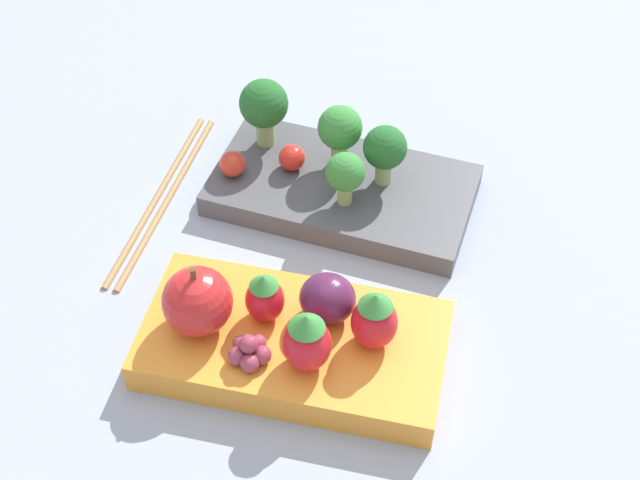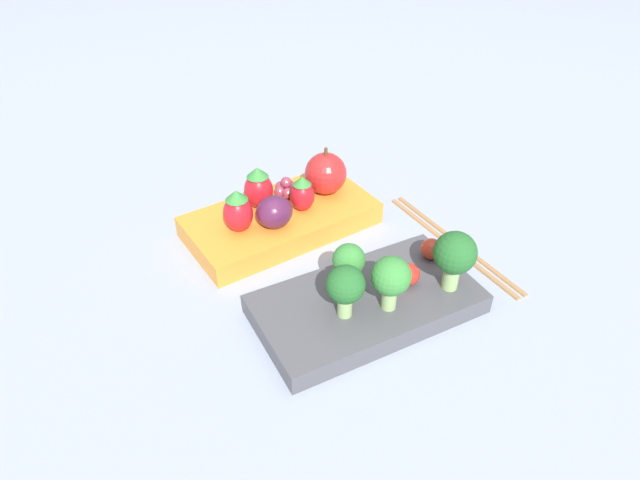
{
  "view_description": "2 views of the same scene",
  "coord_description": "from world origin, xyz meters",
  "px_view_note": "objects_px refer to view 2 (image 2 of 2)",
  "views": [
    {
      "loc": [
        0.1,
        -0.44,
        0.53
      ],
      "look_at": [
        -0.01,
        0.0,
        0.04
      ],
      "focal_mm": 50.0,
      "sensor_mm": 36.0,
      "label": 1
    },
    {
      "loc": [
        0.24,
        0.4,
        0.39
      ],
      "look_at": [
        -0.01,
        0.0,
        0.04
      ],
      "focal_mm": 32.0,
      "sensor_mm": 36.0,
      "label": 2
    }
  ],
  "objects_px": {
    "broccoli_floret_0": "(346,286)",
    "broccoli_floret_1": "(455,255)",
    "strawberry_0": "(258,188)",
    "broccoli_floret_3": "(349,261)",
    "apple": "(326,173)",
    "bento_box_fruit": "(281,220)",
    "strawberry_2": "(238,211)",
    "plum": "(274,212)",
    "chopsticks_pair": "(453,242)",
    "cherry_tomato_1": "(409,274)",
    "bento_box_savoury": "(367,304)",
    "broccoli_floret_2": "(391,278)",
    "strawberry_1": "(302,194)",
    "cherry_tomato_0": "(431,249)",
    "grape_cluster": "(286,188)"
  },
  "relations": [
    {
      "from": "broccoli_floret_0",
      "to": "broccoli_floret_1",
      "type": "height_order",
      "value": "broccoli_floret_1"
    },
    {
      "from": "broccoli_floret_1",
      "to": "strawberry_0",
      "type": "xyz_separation_m",
      "value": [
        0.09,
        -0.22,
        -0.01
      ]
    },
    {
      "from": "broccoli_floret_3",
      "to": "apple",
      "type": "height_order",
      "value": "apple"
    },
    {
      "from": "broccoli_floret_3",
      "to": "bento_box_fruit",
      "type": "bearing_deg",
      "value": -91.49
    },
    {
      "from": "apple",
      "to": "strawberry_2",
      "type": "xyz_separation_m",
      "value": [
        0.12,
        0.02,
        -0.0
      ]
    },
    {
      "from": "plum",
      "to": "chopsticks_pair",
      "type": "height_order",
      "value": "plum"
    },
    {
      "from": "chopsticks_pair",
      "to": "apple",
      "type": "bearing_deg",
      "value": -57.95
    },
    {
      "from": "broccoli_floret_3",
      "to": "cherry_tomato_1",
      "type": "xyz_separation_m",
      "value": [
        -0.05,
        0.03,
        -0.02
      ]
    },
    {
      "from": "bento_box_savoury",
      "to": "apple",
      "type": "xyz_separation_m",
      "value": [
        -0.06,
        -0.17,
        0.04
      ]
    },
    {
      "from": "broccoli_floret_0",
      "to": "broccoli_floret_2",
      "type": "distance_m",
      "value": 0.04
    },
    {
      "from": "broccoli_floret_1",
      "to": "broccoli_floret_3",
      "type": "height_order",
      "value": "broccoli_floret_1"
    },
    {
      "from": "broccoli_floret_3",
      "to": "strawberry_1",
      "type": "height_order",
      "value": "same"
    },
    {
      "from": "bento_box_savoury",
      "to": "strawberry_2",
      "type": "distance_m",
      "value": 0.17
    },
    {
      "from": "bento_box_fruit",
      "to": "broccoli_floret_0",
      "type": "height_order",
      "value": "broccoli_floret_0"
    },
    {
      "from": "bento_box_savoury",
      "to": "broccoli_floret_1",
      "type": "xyz_separation_m",
      "value": [
        -0.08,
        0.03,
        0.05
      ]
    },
    {
      "from": "broccoli_floret_2",
      "to": "cherry_tomato_1",
      "type": "xyz_separation_m",
      "value": [
        -0.04,
        -0.02,
        -0.02
      ]
    },
    {
      "from": "broccoli_floret_1",
      "to": "broccoli_floret_2",
      "type": "bearing_deg",
      "value": -7.89
    },
    {
      "from": "cherry_tomato_1",
      "to": "strawberry_1",
      "type": "relative_size",
      "value": 0.52
    },
    {
      "from": "broccoli_floret_0",
      "to": "broccoli_floret_2",
      "type": "xyz_separation_m",
      "value": [
        -0.04,
        0.01,
        0.0
      ]
    },
    {
      "from": "broccoli_floret_2",
      "to": "broccoli_floret_1",
      "type": "bearing_deg",
      "value": 172.11
    },
    {
      "from": "broccoli_floret_0",
      "to": "apple",
      "type": "height_order",
      "value": "apple"
    },
    {
      "from": "cherry_tomato_0",
      "to": "plum",
      "type": "relative_size",
      "value": 0.55
    },
    {
      "from": "broccoli_floret_1",
      "to": "apple",
      "type": "relative_size",
      "value": 1.08
    },
    {
      "from": "broccoli_floret_0",
      "to": "broccoli_floret_2",
      "type": "height_order",
      "value": "broccoli_floret_2"
    },
    {
      "from": "broccoli_floret_0",
      "to": "cherry_tomato_1",
      "type": "distance_m",
      "value": 0.08
    },
    {
      "from": "chopsticks_pair",
      "to": "cherry_tomato_1",
      "type": "bearing_deg",
      "value": 22.57
    },
    {
      "from": "bento_box_fruit",
      "to": "broccoli_floret_3",
      "type": "bearing_deg",
      "value": 88.51
    },
    {
      "from": "broccoli_floret_3",
      "to": "chopsticks_pair",
      "type": "relative_size",
      "value": 0.23
    },
    {
      "from": "bento_box_savoury",
      "to": "cherry_tomato_1",
      "type": "xyz_separation_m",
      "value": [
        -0.04,
        0.01,
        0.02
      ]
    },
    {
      "from": "bento_box_fruit",
      "to": "strawberry_2",
      "type": "height_order",
      "value": "strawberry_2"
    },
    {
      "from": "broccoli_floret_0",
      "to": "strawberry_2",
      "type": "height_order",
      "value": "same"
    },
    {
      "from": "bento_box_fruit",
      "to": "broccoli_floret_1",
      "type": "xyz_separation_m",
      "value": [
        -0.08,
        0.2,
        0.05
      ]
    },
    {
      "from": "broccoli_floret_0",
      "to": "cherry_tomato_0",
      "type": "bearing_deg",
      "value": -169.8
    },
    {
      "from": "broccoli_floret_1",
      "to": "broccoli_floret_2",
      "type": "relative_size",
      "value": 1.12
    },
    {
      "from": "broccoli_floret_1",
      "to": "chopsticks_pair",
      "type": "relative_size",
      "value": 0.3
    },
    {
      "from": "bento_box_fruit",
      "to": "strawberry_0",
      "type": "height_order",
      "value": "strawberry_0"
    },
    {
      "from": "bento_box_savoury",
      "to": "broccoli_floret_2",
      "type": "xyz_separation_m",
      "value": [
        -0.01,
        0.02,
        0.05
      ]
    },
    {
      "from": "broccoli_floret_2",
      "to": "grape_cluster",
      "type": "bearing_deg",
      "value": -93.17
    },
    {
      "from": "strawberry_1",
      "to": "grape_cluster",
      "type": "bearing_deg",
      "value": -90.13
    },
    {
      "from": "plum",
      "to": "grape_cluster",
      "type": "xyz_separation_m",
      "value": [
        -0.04,
        -0.05,
        -0.01
      ]
    },
    {
      "from": "plum",
      "to": "cherry_tomato_0",
      "type": "bearing_deg",
      "value": 131.14
    },
    {
      "from": "chopsticks_pair",
      "to": "cherry_tomato_0",
      "type": "bearing_deg",
      "value": 22.45
    },
    {
      "from": "broccoli_floret_3",
      "to": "cherry_tomato_0",
      "type": "relative_size",
      "value": 2.18
    },
    {
      "from": "broccoli_floret_0",
      "to": "broccoli_floret_3",
      "type": "relative_size",
      "value": 1.13
    },
    {
      "from": "broccoli_floret_3",
      "to": "strawberry_2",
      "type": "xyz_separation_m",
      "value": [
        0.05,
        -0.13,
        -0.0
      ]
    },
    {
      "from": "broccoli_floret_0",
      "to": "chopsticks_pair",
      "type": "xyz_separation_m",
      "value": [
        -0.18,
        -0.05,
        -0.05
      ]
    },
    {
      "from": "apple",
      "to": "plum",
      "type": "bearing_deg",
      "value": 19.24
    },
    {
      "from": "apple",
      "to": "strawberry_2",
      "type": "bearing_deg",
      "value": 7.1
    },
    {
      "from": "broccoli_floret_2",
      "to": "strawberry_2",
      "type": "height_order",
      "value": "broccoli_floret_2"
    },
    {
      "from": "broccoli_floret_2",
      "to": "plum",
      "type": "relative_size",
      "value": 1.4
    }
  ]
}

